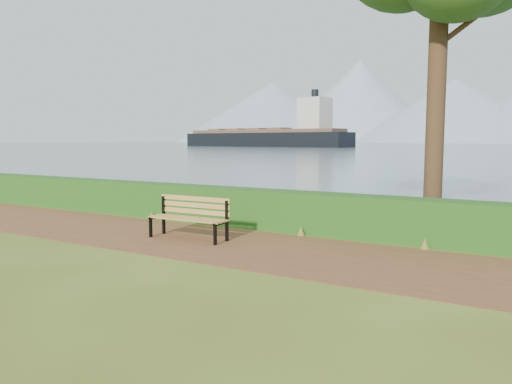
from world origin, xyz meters
The scene contains 5 objects.
ground centered at (0.00, 0.00, 0.00)m, with size 140.00×140.00×0.00m, color #455418.
path centered at (0.00, 0.30, 0.01)m, with size 40.00×3.40×0.01m, color #55371D.
hedge centered at (0.00, 2.60, 0.50)m, with size 32.00×0.85×1.00m, color #1A4B15.
bench centered at (-0.47, 0.40, 0.57)m, with size 1.98×0.64×0.98m.
cargo_ship centered at (-73.95, 134.24, 2.86)m, with size 63.89×19.83×19.16m.
Camera 1 is at (6.75, -8.69, 2.31)m, focal length 35.00 mm.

